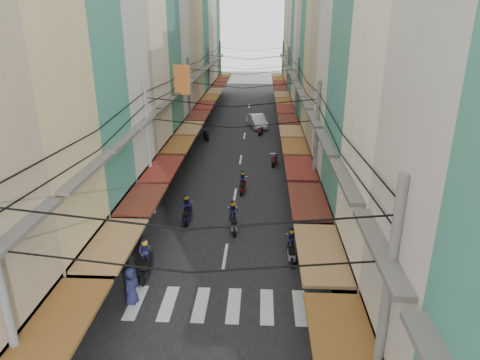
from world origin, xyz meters
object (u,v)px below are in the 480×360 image
(market_umbrella, at_px, (370,222))
(bicycle, at_px, (370,261))
(white_car, at_px, (257,127))
(traffic_sign, at_px, (330,234))

(market_umbrella, bearing_deg, bicycle, 10.66)
(bicycle, xyz_separation_m, market_umbrella, (-0.24, -0.05, 2.22))
(bicycle, bearing_deg, market_umbrella, 97.54)
(market_umbrella, bearing_deg, white_car, 101.65)
(white_car, relative_size, market_umbrella, 1.98)
(white_car, height_order, bicycle, white_car)
(white_car, distance_m, market_umbrella, 28.65)
(white_car, bearing_deg, market_umbrella, -92.88)
(white_car, bearing_deg, bicycle, -92.39)
(white_car, relative_size, traffic_sign, 1.93)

